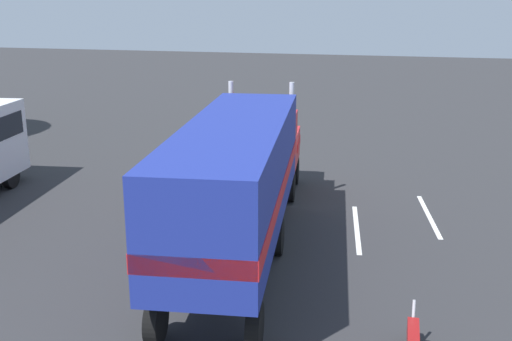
# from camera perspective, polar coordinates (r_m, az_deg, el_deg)

# --- Properties ---
(ground_plane) EXTENTS (120.00, 120.00, 0.00)m
(ground_plane) POSITION_cam_1_polar(r_m,az_deg,el_deg) (23.87, 1.48, -2.31)
(ground_plane) COLOR #2D2D30
(lane_stripe_near) EXTENTS (4.39, 0.68, 0.01)m
(lane_stripe_near) POSITION_cam_1_polar(r_m,az_deg,el_deg) (20.78, 9.32, -5.32)
(lane_stripe_near) COLOR silver
(lane_stripe_near) RESTS_ON ground_plane
(lane_stripe_mid) EXTENTS (4.38, 0.79, 0.01)m
(lane_stripe_mid) POSITION_cam_1_polar(r_m,az_deg,el_deg) (22.49, 15.73, -4.06)
(lane_stripe_mid) COLOR silver
(lane_stripe_mid) RESTS_ON ground_plane
(semi_truck) EXTENTS (14.35, 4.31, 4.50)m
(semi_truck) POSITION_cam_1_polar(r_m,az_deg,el_deg) (18.01, -1.37, 0.01)
(semi_truck) COLOR red
(semi_truck) RESTS_ON ground_plane
(person_bystander) EXTENTS (0.35, 0.47, 1.63)m
(person_bystander) POSITION_cam_1_polar(r_m,az_deg,el_deg) (21.87, -7.08, -1.68)
(person_bystander) COLOR #2D3347
(person_bystander) RESTS_ON ground_plane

